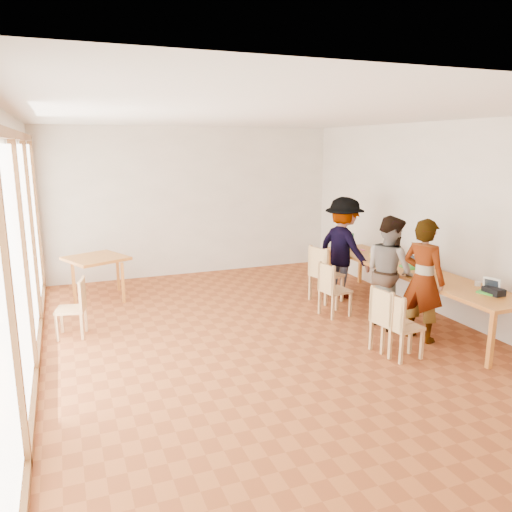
{
  "coord_description": "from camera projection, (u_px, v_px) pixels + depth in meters",
  "views": [
    {
      "loc": [
        -2.49,
        -5.98,
        2.64
      ],
      "look_at": [
        0.01,
        0.45,
        1.1
      ],
      "focal_mm": 35.0,
      "sensor_mm": 36.0,
      "label": 1
    }
  ],
  "objects": [
    {
      "name": "wall_back",
      "position": [
        192.0,
        202.0,
        10.21
      ],
      "size": [
        6.0,
        0.1,
        3.0
      ],
      "primitive_type": "cube",
      "color": "silver",
      "rests_on": "ground"
    },
    {
      "name": "person_far",
      "position": [
        343.0,
        248.0,
        8.68
      ],
      "size": [
        0.91,
        1.27,
        1.77
      ],
      "primitive_type": "imported",
      "rotation": [
        0.0,
        0.0,
        1.81
      ],
      "color": "gray",
      "rests_on": "ground"
    },
    {
      "name": "chair_near",
      "position": [
        398.0,
        319.0,
        6.21
      ],
      "size": [
        0.43,
        0.43,
        0.45
      ],
      "rotation": [
        0.0,
        0.0,
        0.1
      ],
      "color": "tan",
      "rests_on": "ground"
    },
    {
      "name": "green_bottle",
      "position": [
        352.0,
        241.0,
        9.31
      ],
      "size": [
        0.07,
        0.07,
        0.28
      ],
      "primitive_type": "cylinder",
      "color": "#217243",
      "rests_on": "communal_table"
    },
    {
      "name": "laptop_mid",
      "position": [
        412.0,
        264.0,
        7.83
      ],
      "size": [
        0.25,
        0.28,
        0.23
      ],
      "rotation": [
        0.0,
        0.0,
        -0.04
      ],
      "color": "green",
      "rests_on": "communal_table"
    },
    {
      "name": "laptop_near",
      "position": [
        490.0,
        289.0,
        6.5
      ],
      "size": [
        0.28,
        0.29,
        0.2
      ],
      "rotation": [
        0.0,
        0.0,
        0.35
      ],
      "color": "green",
      "rests_on": "communal_table"
    },
    {
      "name": "laptop_far",
      "position": [
        387.0,
        256.0,
        8.46
      ],
      "size": [
        0.25,
        0.27,
        0.19
      ],
      "rotation": [
        0.0,
        0.0,
        0.31
      ],
      "color": "green",
      "rests_on": "communal_table"
    },
    {
      "name": "ground",
      "position": [
        267.0,
        340.0,
        6.9
      ],
      "size": [
        8.0,
        8.0,
        0.0
      ],
      "primitive_type": "plane",
      "color": "#9C5025",
      "rests_on": "ground"
    },
    {
      "name": "chair_far",
      "position": [
        331.0,
        284.0,
        7.76
      ],
      "size": [
        0.45,
        0.45,
        0.45
      ],
      "rotation": [
        0.0,
        0.0,
        0.13
      ],
      "color": "tan",
      "rests_on": "ground"
    },
    {
      "name": "clear_glass",
      "position": [
        395.0,
        263.0,
        7.99
      ],
      "size": [
        0.07,
        0.07,
        0.09
      ],
      "primitive_type": "cylinder",
      "color": "silver",
      "rests_on": "communal_table"
    },
    {
      "name": "yellow_mug",
      "position": [
        373.0,
        256.0,
        8.43
      ],
      "size": [
        0.17,
        0.17,
        0.1
      ],
      "primitive_type": "imported",
      "rotation": [
        0.0,
        0.0,
        -0.37
      ],
      "color": "gold",
      "rests_on": "communal_table"
    },
    {
      "name": "side_table",
      "position": [
        96.0,
        262.0,
        8.62
      ],
      "size": [
        0.9,
        0.9,
        0.75
      ],
      "rotation": [
        0.0,
        0.0,
        0.42
      ],
      "color": "#C9732C",
      "rests_on": "ground"
    },
    {
      "name": "ceiling",
      "position": [
        268.0,
        114.0,
        6.24
      ],
      "size": [
        6.0,
        8.0,
        0.04
      ],
      "primitive_type": "cube",
      "color": "white",
      "rests_on": "wall_back"
    },
    {
      "name": "person_near",
      "position": [
        423.0,
        280.0,
        6.76
      ],
      "size": [
        0.58,
        0.71,
        1.69
      ],
      "primitive_type": "imported",
      "rotation": [
        0.0,
        0.0,
        1.89
      ],
      "color": "gray",
      "rests_on": "ground"
    },
    {
      "name": "window_wall",
      "position": [
        21.0,
        250.0,
        5.52
      ],
      "size": [
        0.1,
        8.0,
        3.0
      ],
      "primitive_type": "cube",
      "color": "white",
      "rests_on": "ground"
    },
    {
      "name": "pink_phone",
      "position": [
        363.0,
        250.0,
        9.14
      ],
      "size": [
        0.05,
        0.1,
        0.01
      ],
      "primitive_type": "cube",
      "color": "#D13877",
      "rests_on": "communal_table"
    },
    {
      "name": "communal_table",
      "position": [
        411.0,
        272.0,
        7.76
      ],
      "size": [
        0.8,
        4.0,
        0.75
      ],
      "color": "#C9732C",
      "rests_on": "ground"
    },
    {
      "name": "chair_mid",
      "position": [
        386.0,
        314.0,
        6.36
      ],
      "size": [
        0.46,
        0.46,
        0.46
      ],
      "rotation": [
        0.0,
        0.0,
        0.15
      ],
      "color": "tan",
      "rests_on": "ground"
    },
    {
      "name": "condiment_cup",
      "position": [
        478.0,
        284.0,
        6.84
      ],
      "size": [
        0.08,
        0.08,
        0.06
      ],
      "primitive_type": "cylinder",
      "color": "white",
      "rests_on": "communal_table"
    },
    {
      "name": "person_mid",
      "position": [
        389.0,
        271.0,
        7.32
      ],
      "size": [
        0.65,
        0.82,
        1.65
      ],
      "primitive_type": "imported",
      "rotation": [
        0.0,
        0.0,
        1.6
      ],
      "color": "gray",
      "rests_on": "ground"
    },
    {
      "name": "chair_empty",
      "position": [
        322.0,
        268.0,
        8.46
      ],
      "size": [
        0.55,
        0.55,
        0.52
      ],
      "rotation": [
        0.0,
        0.0,
        0.26
      ],
      "color": "tan",
      "rests_on": "ground"
    },
    {
      "name": "chair_spare",
      "position": [
        77.0,
        302.0,
        6.95
      ],
      "size": [
        0.46,
        0.46,
        0.44
      ],
      "rotation": [
        0.0,
        0.0,
        2.93
      ],
      "color": "tan",
      "rests_on": "ground"
    },
    {
      "name": "wall_right",
      "position": [
        448.0,
        221.0,
        7.63
      ],
      "size": [
        0.1,
        8.0,
        3.0
      ],
      "primitive_type": "cube",
      "color": "silver",
      "rests_on": "ground"
    },
    {
      "name": "black_pouch",
      "position": [
        494.0,
        291.0,
        6.43
      ],
      "size": [
        0.16,
        0.26,
        0.09
      ],
      "primitive_type": "cube",
      "color": "black",
      "rests_on": "communal_table"
    }
  ]
}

